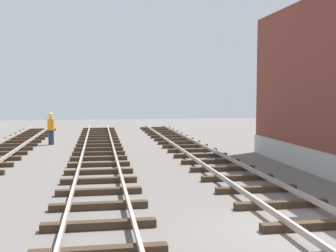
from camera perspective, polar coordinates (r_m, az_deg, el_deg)
The scene contains 4 objects.
ground_plane at distance 9.66m, azimuth 16.31°, elevation -13.54°, with size 80.00×80.00×0.00m, color #605B56.
track_near_building at distance 9.88m, azimuth 19.44°, elevation -12.41°, with size 2.50×53.85×0.32m.
track_centre at distance 8.73m, azimuth -9.36°, elevation -14.49°, with size 2.50×53.85×0.32m.
track_worker_foreground at distance 25.07m, azimuth -15.65°, elevation -0.35°, with size 0.40×0.40×1.87m.
Camera 1 is at (-4.04, -8.26, 2.95)m, focal length 44.76 mm.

